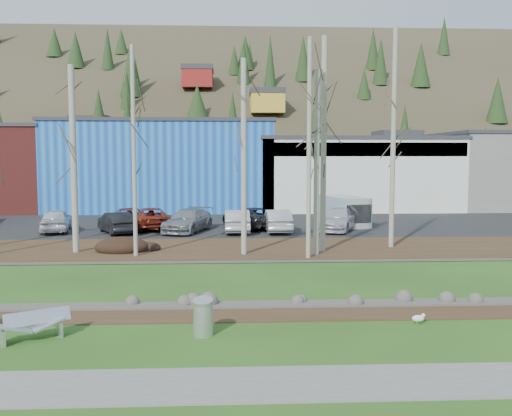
{
  "coord_description": "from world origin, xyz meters",
  "views": [
    {
      "loc": [
        0.07,
        -15.7,
        5.07
      ],
      "look_at": [
        1.42,
        12.16,
        2.5
      ],
      "focal_mm": 40.0,
      "sensor_mm": 36.0,
      "label": 1
    }
  ],
  "objects": [
    {
      "name": "birch_8",
      "position": [
        8.84,
        14.4,
        5.97
      ],
      "size": [
        0.26,
        0.26,
        11.65
      ],
      "color": "#AFA89D",
      "rests_on": "far_bank"
    },
    {
      "name": "car_6",
      "position": [
        1.55,
        22.79,
        0.85
      ],
      "size": [
        4.46,
        5.63,
        1.42
      ],
      "primitive_type": "imported",
      "rotation": [
        0.0,
        0.0,
        3.62
      ],
      "color": "black",
      "rests_on": "parking_lot"
    },
    {
      "name": "car_0",
      "position": [
        -11.13,
        21.53,
        0.9
      ],
      "size": [
        2.7,
        4.72,
        1.51
      ],
      "primitive_type": "imported",
      "rotation": [
        0.0,
        0.0,
        3.36
      ],
      "color": "silver",
      "rests_on": "parking_lot"
    },
    {
      "name": "birch_2",
      "position": [
        -7.75,
        13.59,
        4.87
      ],
      "size": [
        0.32,
        0.32,
        9.44
      ],
      "color": "#AFA89D",
      "rests_on": "far_bank"
    },
    {
      "name": "car_3",
      "position": [
        -2.59,
        21.16,
        0.88
      ],
      "size": [
        3.51,
        5.47,
        1.47
      ],
      "primitive_type": "imported",
      "rotation": [
        0.0,
        0.0,
        -0.31
      ],
      "color": "gray",
      "rests_on": "parking_lot"
    },
    {
      "name": "building_white",
      "position": [
        12.0,
        38.98,
        3.41
      ],
      "size": [
        18.36,
        12.24,
        6.8
      ],
      "color": "white",
      "rests_on": "ground"
    },
    {
      "name": "birch_3",
      "position": [
        -4.51,
        12.3,
        5.26
      ],
      "size": [
        0.2,
        0.2,
        10.21
      ],
      "color": "#AFA89D",
      "rests_on": "far_bank"
    },
    {
      "name": "birch_4",
      "position": [
        0.84,
        12.57,
        4.97
      ],
      "size": [
        0.28,
        0.28,
        9.65
      ],
      "color": "#AFA89D",
      "rests_on": "far_bank"
    },
    {
      "name": "far_bank_rocks",
      "position": [
        0.0,
        11.3,
        0.0
      ],
      "size": [
        80.0,
        0.8,
        0.46
      ],
      "primitive_type": null,
      "color": "#47423D",
      "rests_on": "ground"
    },
    {
      "name": "car_5",
      "position": [
        0.6,
        20.81,
        0.87
      ],
      "size": [
        1.64,
        4.48,
        1.47
      ],
      "primitive_type": "imported",
      "rotation": [
        0.0,
        0.0,
        3.16
      ],
      "color": "silver",
      "rests_on": "parking_lot"
    },
    {
      "name": "river",
      "position": [
        0.0,
        7.2,
        0.0
      ],
      "size": [
        80.0,
        8.0,
        0.9
      ],
      "primitive_type": null,
      "color": "black",
      "rests_on": "ground"
    },
    {
      "name": "building_blue",
      "position": [
        -6.0,
        39.0,
        4.16
      ],
      "size": [
        20.4,
        12.24,
        8.3
      ],
      "color": "#164BAF",
      "rests_on": "ground"
    },
    {
      "name": "litter_bin",
      "position": [
        -0.67,
        0.07,
        0.48
      ],
      "size": [
        0.65,
        0.65,
        0.97
      ],
      "primitive_type": "cylinder",
      "rotation": [
        0.0,
        0.0,
        -0.19
      ],
      "color": "silver",
      "rests_on": "ground"
    },
    {
      "name": "birch_5",
      "position": [
        3.91,
        11.36,
        5.38
      ],
      "size": [
        0.22,
        0.22,
        10.45
      ],
      "color": "#AFA89D",
      "rests_on": "far_bank"
    },
    {
      "name": "seagull",
      "position": [
        5.79,
        0.85,
        0.18
      ],
      "size": [
        0.45,
        0.21,
        0.32
      ],
      "rotation": [
        0.0,
        0.0,
        -0.0
      ],
      "color": "gold",
      "rests_on": "ground"
    },
    {
      "name": "parking_lot",
      "position": [
        0.0,
        25.0,
        0.07
      ],
      "size": [
        80.0,
        14.0,
        0.14
      ],
      "primitive_type": "cube",
      "color": "black",
      "rests_on": "ground"
    },
    {
      "name": "car_9",
      "position": [
        -5.17,
        22.75,
        0.86
      ],
      "size": [
        3.48,
        5.6,
        1.45
      ],
      "primitive_type": "imported",
      "rotation": [
        0.0,
        0.0,
        3.36
      ],
      "color": "maroon",
      "rests_on": "parking_lot"
    },
    {
      "name": "dirt_strip",
      "position": [
        0.0,
        2.1,
        0.01
      ],
      "size": [
        80.0,
        1.8,
        0.03
      ],
      "primitive_type": "cube",
      "color": "#382616",
      "rests_on": "ground"
    },
    {
      "name": "ground",
      "position": [
        0.0,
        0.0,
        0.0
      ],
      "size": [
        200.0,
        200.0,
        0.0
      ],
      "primitive_type": "plane",
      "color": "#274B18",
      "rests_on": "ground"
    },
    {
      "name": "car_1",
      "position": [
        -7.08,
        20.67,
        0.82
      ],
      "size": [
        3.11,
        4.35,
        1.36
      ],
      "primitive_type": "imported",
      "rotation": [
        0.0,
        0.0,
        3.6
      ],
      "color": "black",
      "rests_on": "parking_lot"
    },
    {
      "name": "van_white",
      "position": [
        8.3,
        23.96,
        1.17
      ],
      "size": [
        3.04,
        5.02,
        2.05
      ],
      "rotation": [
        0.0,
        0.0,
        0.25
      ],
      "color": "silver",
      "rests_on": "parking_lot"
    },
    {
      "name": "bench_damaged",
      "position": [
        -5.34,
        -0.07,
        0.4
      ],
      "size": [
        1.81,
        1.37,
        0.79
      ],
      "rotation": [
        0.0,
        0.0,
        0.53
      ],
      "color": "silver",
      "rests_on": "ground"
    },
    {
      "name": "near_bank_rocks",
      "position": [
        0.0,
        3.1,
        0.0
      ],
      "size": [
        80.0,
        0.8,
        0.5
      ],
      "primitive_type": null,
      "color": "#47423D",
      "rests_on": "ground"
    },
    {
      "name": "car_4",
      "position": [
        -2.42,
        21.72,
        0.88
      ],
      "size": [
        2.78,
        4.64,
        1.48
      ],
      "primitive_type": "imported",
      "rotation": [
        0.0,
        0.0,
        -0.25
      ],
      "color": "#162051",
      "rests_on": "parking_lot"
    },
    {
      "name": "hillside",
      "position": [
        0.0,
        84.0,
        17.5
      ],
      "size": [
        160.0,
        72.0,
        35.0
      ],
      "primitive_type": null,
      "color": "#352F1F",
      "rests_on": "ground"
    },
    {
      "name": "dirt_mound",
      "position": [
        -5.43,
        13.68,
        0.42
      ],
      "size": [
        2.8,
        1.97,
        0.55
      ],
      "primitive_type": "ellipsoid",
      "color": "black",
      "rests_on": "far_bank"
    },
    {
      "name": "car_2",
      "position": [
        -6.63,
        22.75,
        0.86
      ],
      "size": [
        3.48,
        5.6,
        1.45
      ],
      "primitive_type": "imported",
      "rotation": [
        0.0,
        0.0,
        3.36
      ],
      "color": "maroon",
      "rests_on": "parking_lot"
    },
    {
      "name": "far_bank",
      "position": [
        0.0,
        14.5,
        0.07
      ],
      "size": [
        80.0,
        7.0,
        0.15
      ],
      "primitive_type": "cube",
      "color": "#382616",
      "rests_on": "ground"
    },
    {
      "name": "birch_7",
      "position": [
        4.42,
        12.26,
        4.7
      ],
      "size": [
        0.28,
        0.28,
        9.1
      ],
      "color": "#AFA89D",
      "rests_on": "far_bank"
    },
    {
      "name": "birch_6",
      "position": [
        4.91,
        13.2,
        5.6
      ],
      "size": [
        0.29,
        0.29,
        10.9
      ],
      "color": "#AFA89D",
      "rests_on": "far_bank"
    },
    {
      "name": "car_7",
      "position": [
        7.29,
        21.35,
        0.87
      ],
      "size": [
        3.95,
        5.4,
        1.45
      ],
      "primitive_type": "imported",
      "rotation": [
        0.0,
        0.0,
        -0.43
      ],
      "color": "silver",
      "rests_on": "parking_lot"
    },
    {
      "name": "car_8",
      "position": [
        3.23,
        20.81,
        0.87
      ],
      "size": [
        1.64,
        4.48,
        1.47
      ],
      "primitive_type": "imported",
      "rotation": [
        0.0,
        0.0,
        3.16
      ],
      "color": "silver",
      "rests_on": "parking_lot"
    },
    {
      "name": "footpath",
      "position": [
        0.0,
        -3.5,
        0.02
      ],
      "size": [
        80.0,
        2.0,
        0.04
      ],
      "primitive_type": "cube",
      "color": "slate",
      "rests_on": "ground"
    }
  ]
}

